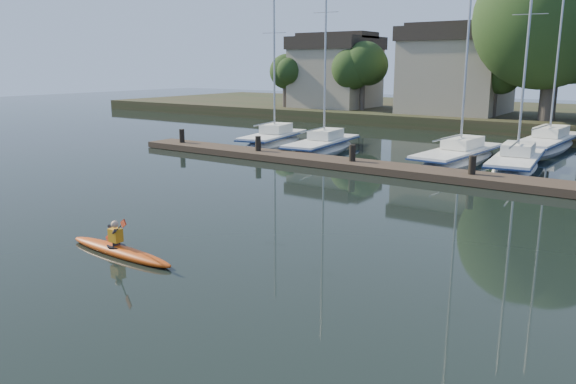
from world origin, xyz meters
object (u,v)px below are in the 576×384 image
Objects in this scene: sailboat_6 at (547,151)px; sailboat_0 at (273,146)px; sailboat_2 at (457,164)px; sailboat_3 at (515,172)px; kayak at (119,249)px; dock at (408,171)px; sailboat_1 at (322,153)px.

sailboat_0 is at bearing -148.44° from sailboat_6.
sailboat_2 reaches higher than sailboat_3.
kayak is 15.40m from dock.
dock is 2.43× the size of sailboat_1.
sailboat_6 is at bearing 32.12° from sailboat_1.
sailboat_3 reaches higher than dock.
sailboat_3 is (5.72, 20.13, -0.35)m from kayak.
sailboat_0 is at bearing 117.00° from kayak.
kayak is 0.12× the size of dock.
sailboat_6 is (5.60, 28.59, -0.36)m from kayak.
sailboat_2 is at bearing -107.04° from sailboat_6.
sailboat_1 is 8.19m from sailboat_2.
sailboat_2 reaches higher than kayak.
sailboat_2 is 3.15m from sailboat_3.
sailboat_0 is (-11.74, 5.14, -0.41)m from dock.
kayak is at bearing -80.46° from sailboat_1.
sailboat_1 is at bearing -138.19° from sailboat_6.
sailboat_0 is 0.72× the size of sailboat_6.
sailboat_1 is (-7.53, 4.51, -0.39)m from dock.
sailboat_3 is (3.74, 4.85, -0.40)m from dock.
sailboat_3 is (3.12, -0.46, -0.00)m from sailboat_2.
sailboat_0 is 0.89× the size of sailboat_1.
kayak is 0.24× the size of sailboat_6.
sailboat_1 is at bearing -18.47° from sailboat_0.
sailboat_0 is at bearing -174.27° from sailboat_2.
dock is 2.74× the size of sailboat_0.
sailboat_1 is at bearing -169.48° from sailboat_2.
sailboat_6 is (3.01, 8.00, -0.01)m from sailboat_2.
dock is (1.98, 15.28, 0.04)m from kayak.
sailboat_3 is at bearing 75.59° from kayak.
sailboat_2 is at bearing 83.31° from dock.
sailboat_2 reaches higher than sailboat_0.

